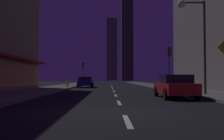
{
  "coord_description": "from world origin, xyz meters",
  "views": [
    {
      "loc": [
        -0.55,
        -8.9,
        1.22
      ],
      "look_at": [
        0.0,
        24.85,
        2.41
      ],
      "focal_mm": 38.7,
      "sensor_mm": 36.0,
      "label": 1
    }
  ],
  "objects_px": {
    "street_lamp_right": "(193,24)",
    "traffic_light_far_left": "(83,68)",
    "car_parked_near": "(175,86)",
    "traffic_light_near_right": "(169,59)",
    "car_parked_far": "(86,82)",
    "fire_hydrant_far_left": "(67,84)"
  },
  "relations": [
    {
      "from": "traffic_light_near_right",
      "to": "traffic_light_far_left",
      "type": "height_order",
      "value": "same"
    },
    {
      "from": "car_parked_far",
      "to": "traffic_light_near_right",
      "type": "bearing_deg",
      "value": -44.75
    },
    {
      "from": "car_parked_far",
      "to": "traffic_light_near_right",
      "type": "height_order",
      "value": "traffic_light_near_right"
    },
    {
      "from": "street_lamp_right",
      "to": "traffic_light_far_left",
      "type": "bearing_deg",
      "value": 109.32
    },
    {
      "from": "fire_hydrant_far_left",
      "to": "car_parked_far",
      "type": "bearing_deg",
      "value": 21.51
    },
    {
      "from": "car_parked_near",
      "to": "traffic_light_near_right",
      "type": "bearing_deg",
      "value": 77.71
    },
    {
      "from": "car_parked_near",
      "to": "traffic_light_far_left",
      "type": "distance_m",
      "value": 34.06
    },
    {
      "from": "traffic_light_far_left",
      "to": "street_lamp_right",
      "type": "xyz_separation_m",
      "value": [
        10.88,
        -31.03,
        1.87
      ]
    },
    {
      "from": "traffic_light_near_right",
      "to": "traffic_light_far_left",
      "type": "xyz_separation_m",
      "value": [
        -11.0,
        24.01,
        0.0
      ]
    },
    {
      "from": "traffic_light_far_left",
      "to": "traffic_light_near_right",
      "type": "bearing_deg",
      "value": -65.39
    },
    {
      "from": "car_parked_far",
      "to": "traffic_light_near_right",
      "type": "distance_m",
      "value": 13.05
    },
    {
      "from": "car_parked_near",
      "to": "fire_hydrant_far_left",
      "type": "distance_m",
      "value": 19.33
    },
    {
      "from": "car_parked_far",
      "to": "traffic_light_near_right",
      "type": "relative_size",
      "value": 1.01
    },
    {
      "from": "street_lamp_right",
      "to": "traffic_light_near_right",
      "type": "bearing_deg",
      "value": 89.02
    },
    {
      "from": "traffic_light_near_right",
      "to": "traffic_light_far_left",
      "type": "relative_size",
      "value": 1.0
    },
    {
      "from": "traffic_light_near_right",
      "to": "street_lamp_right",
      "type": "distance_m",
      "value": 7.26
    },
    {
      "from": "car_parked_near",
      "to": "traffic_light_near_right",
      "type": "height_order",
      "value": "traffic_light_near_right"
    },
    {
      "from": "fire_hydrant_far_left",
      "to": "traffic_light_far_left",
      "type": "relative_size",
      "value": 0.16
    },
    {
      "from": "traffic_light_near_right",
      "to": "traffic_light_far_left",
      "type": "distance_m",
      "value": 26.41
    },
    {
      "from": "traffic_light_near_right",
      "to": "street_lamp_right",
      "type": "xyz_separation_m",
      "value": [
        -0.12,
        -7.01,
        1.87
      ]
    },
    {
      "from": "car_parked_near",
      "to": "car_parked_far",
      "type": "xyz_separation_m",
      "value": [
        -7.2,
        17.74,
        0.0
      ]
    },
    {
      "from": "car_parked_near",
      "to": "traffic_light_far_left",
      "type": "relative_size",
      "value": 1.01
    }
  ]
}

